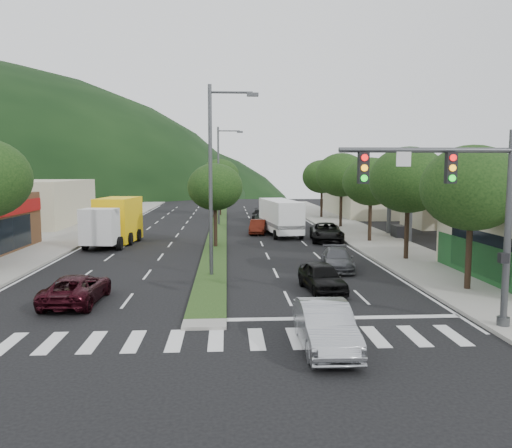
{
  "coord_description": "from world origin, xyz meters",
  "views": [
    {
      "loc": [
        0.84,
        -18.15,
        5.62
      ],
      "look_at": [
        2.55,
        10.92,
        2.48
      ],
      "focal_mm": 35.0,
      "sensor_mm": 36.0,
      "label": 1
    }
  ],
  "objects": [
    {
      "name": "crosswalk",
      "position": [
        0.0,
        -2.0,
        0.01
      ],
      "size": [
        19.0,
        2.2,
        0.01
      ],
      "primitive_type": "cube",
      "color": "silver",
      "rests_on": "ground"
    },
    {
      "name": "tree_r_a",
      "position": [
        12.0,
        4.0,
        4.82
      ],
      "size": [
        4.6,
        4.6,
        6.63
      ],
      "color": "black",
      "rests_on": "sidewalk_right"
    },
    {
      "name": "tree_r_b",
      "position": [
        12.0,
        12.0,
        5.04
      ],
      "size": [
        4.8,
        4.8,
        6.94
      ],
      "color": "black",
      "rests_on": "sidewalk_right"
    },
    {
      "name": "tree_r_d",
      "position": [
        12.0,
        30.0,
        5.18
      ],
      "size": [
        5.0,
        5.0,
        7.17
      ],
      "color": "black",
      "rests_on": "sidewalk_right"
    },
    {
      "name": "sidewalk_right",
      "position": [
        12.5,
        25.0,
        0.07
      ],
      "size": [
        5.0,
        90.0,
        0.15
      ],
      "primitive_type": "cube",
      "color": "gray",
      "rests_on": "ground"
    },
    {
      "name": "ground",
      "position": [
        0.0,
        0.0,
        0.0
      ],
      "size": [
        160.0,
        160.0,
        0.0
      ],
      "primitive_type": "plane",
      "color": "black",
      "rests_on": "ground"
    },
    {
      "name": "tree_med_near",
      "position": [
        0.0,
        18.0,
        4.43
      ],
      "size": [
        4.0,
        4.0,
        6.02
      ],
      "color": "black",
      "rests_on": "median"
    },
    {
      "name": "suv_maroon",
      "position": [
        -5.54,
        2.99,
        0.62
      ],
      "size": [
        2.2,
        4.54,
        1.25
      ],
      "primitive_type": "imported",
      "rotation": [
        0.0,
        0.0,
        3.11
      ],
      "color": "black",
      "rests_on": "ground"
    },
    {
      "name": "car_queue_a",
      "position": [
        5.25,
        4.46,
        0.67
      ],
      "size": [
        1.99,
        4.09,
        1.34
      ],
      "primitive_type": "imported",
      "rotation": [
        0.0,
        0.0,
        0.11
      ],
      "color": "black",
      "rests_on": "ground"
    },
    {
      "name": "sidewalk_left",
      "position": [
        -13.0,
        25.0,
        0.07
      ],
      "size": [
        6.0,
        90.0,
        0.15
      ],
      "primitive_type": "cube",
      "color": "gray",
      "rests_on": "ground"
    },
    {
      "name": "tree_med_far",
      "position": [
        0.0,
        44.0,
        5.01
      ],
      "size": [
        4.8,
        4.8,
        6.94
      ],
      "color": "black",
      "rests_on": "median"
    },
    {
      "name": "traffic_signal",
      "position": [
        9.03,
        -1.54,
        4.65
      ],
      "size": [
        6.12,
        0.4,
        7.0
      ],
      "color": "#47494C",
      "rests_on": "ground"
    },
    {
      "name": "box_truck",
      "position": [
        -7.66,
        20.03,
        1.67
      ],
      "size": [
        3.44,
        7.39,
        3.52
      ],
      "rotation": [
        0.0,
        0.0,
        3.02
      ],
      "color": "silver",
      "rests_on": "ground"
    },
    {
      "name": "median",
      "position": [
        0.0,
        28.0,
        0.06
      ],
      "size": [
        1.6,
        56.0,
        0.12
      ],
      "primitive_type": "cube",
      "color": "#1D3814",
      "rests_on": "ground"
    },
    {
      "name": "bldg_right_far",
      "position": [
        19.5,
        44.0,
        2.6
      ],
      "size": [
        10.0,
        16.0,
        5.2
      ],
      "primitive_type": "cube",
      "color": "beige",
      "rests_on": "ground"
    },
    {
      "name": "tree_r_c",
      "position": [
        12.0,
        20.0,
        4.75
      ],
      "size": [
        4.4,
        4.4,
        6.48
      ],
      "color": "black",
      "rests_on": "sidewalk_right"
    },
    {
      "name": "motorhome",
      "position": [
        5.5,
        25.07,
        1.62
      ],
      "size": [
        3.38,
        8.15,
        3.04
      ],
      "rotation": [
        0.0,
        0.0,
        0.13
      ],
      "color": "white",
      "rests_on": "ground"
    },
    {
      "name": "car_queue_d",
      "position": [
        8.75,
        20.82,
        0.73
      ],
      "size": [
        2.98,
        5.47,
        1.46
      ],
      "primitive_type": "imported",
      "rotation": [
        0.0,
        0.0,
        -0.11
      ],
      "color": "black",
      "rests_on": "ground"
    },
    {
      "name": "streetlight_mid",
      "position": [
        0.21,
        33.0,
        5.58
      ],
      "size": [
        2.6,
        0.25,
        10.0
      ],
      "color": "#47494C",
      "rests_on": "ground"
    },
    {
      "name": "bldg_left_far",
      "position": [
        -19.0,
        34.0,
        2.3
      ],
      "size": [
        9.0,
        14.0,
        4.6
      ],
      "primitive_type": "cube",
      "color": "beige",
      "rests_on": "ground"
    },
    {
      "name": "tree_r_e",
      "position": [
        12.0,
        40.0,
        4.89
      ],
      "size": [
        4.6,
        4.6,
        6.71
      ],
      "color": "black",
      "rests_on": "sidewalk_right"
    },
    {
      "name": "sedan_silver",
      "position": [
        3.93,
        -3.0,
        0.73
      ],
      "size": [
        1.56,
        4.41,
        1.45
      ],
      "primitive_type": "imported",
      "rotation": [
        0.0,
        0.0,
        -0.01
      ],
      "color": "#9FA2A7",
      "rests_on": "ground"
    },
    {
      "name": "gas_canopy",
      "position": [
        19.0,
        22.0,
        4.65
      ],
      "size": [
        12.2,
        8.2,
        5.25
      ],
      "color": "silver",
      "rests_on": "ground"
    },
    {
      "name": "streetlight_near",
      "position": [
        0.21,
        8.0,
        5.58
      ],
      "size": [
        2.6,
        0.25,
        10.0
      ],
      "color": "#47494C",
      "rests_on": "ground"
    },
    {
      "name": "car_queue_f",
      "position": [
        4.58,
        37.5,
        0.64
      ],
      "size": [
        2.19,
        4.58,
        1.29
      ],
      "primitive_type": "imported",
      "rotation": [
        0.0,
        0.0,
        -0.09
      ],
      "color": "black",
      "rests_on": "ground"
    },
    {
      "name": "car_queue_e",
      "position": [
        4.78,
        32.5,
        0.72
      ],
      "size": [
        2.27,
        4.43,
        1.44
      ],
      "primitive_type": "imported",
      "rotation": [
        0.0,
        0.0,
        0.14
      ],
      "color": "#434347",
      "rests_on": "ground"
    },
    {
      "name": "car_queue_b",
      "position": [
        7.1,
        9.46,
        0.6
      ],
      "size": [
        2.23,
        4.33,
        1.2
      ],
      "primitive_type": "imported",
      "rotation": [
        0.0,
        0.0,
        -0.14
      ],
      "color": "#4D4E53",
      "rests_on": "ground"
    },
    {
      "name": "car_queue_c",
      "position": [
        3.59,
        25.82,
        0.63
      ],
      "size": [
        1.84,
        3.96,
        1.26
      ],
      "primitive_type": "imported",
      "rotation": [
        0.0,
        0.0,
        -0.14
      ],
      "color": "#51170D",
      "rests_on": "ground"
    }
  ]
}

